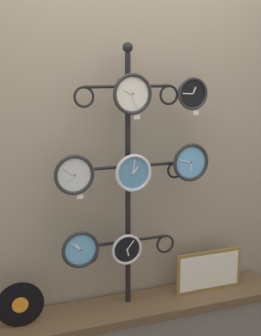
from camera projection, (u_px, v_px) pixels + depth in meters
name	position (u px, v px, depth m)	size (l,w,h in m)	color
shop_wall	(120.00, 105.00, 3.11)	(4.40, 0.04, 2.80)	gray
low_shelf	(131.00, 309.00, 3.20)	(2.20, 0.36, 0.06)	brown
display_stand	(128.00, 229.00, 3.13)	(0.79, 0.40, 1.80)	black
clock_top_center	(132.00, 94.00, 2.87)	(0.26, 0.04, 0.26)	silver
clock_top_right	(192.00, 94.00, 2.99)	(0.21, 0.04, 0.21)	black
clock_middle_left	(74.00, 175.00, 2.85)	(0.25, 0.04, 0.25)	silver
clock_middle_center	(133.00, 173.00, 2.95)	(0.24, 0.04, 0.24)	#4C84B2
clock_middle_right	(191.00, 162.00, 3.09)	(0.26, 0.04, 0.26)	#60A8DB
clock_bottom_left	(80.00, 249.00, 2.92)	(0.24, 0.04, 0.24)	#60A8DB
clock_bottom_center	(127.00, 249.00, 3.07)	(0.21, 0.04, 0.21)	black
vinyl_record	(20.00, 305.00, 2.89)	(0.30, 0.01, 0.30)	black
picture_frame	(209.00, 271.00, 3.37)	(0.51, 0.02, 0.30)	olive
price_tag_upper	(137.00, 117.00, 2.91)	(0.04, 0.00, 0.03)	white
price_tag_mid	(196.00, 113.00, 3.02)	(0.04, 0.00, 0.03)	white
price_tag_lower	(80.00, 197.00, 2.89)	(0.04, 0.00, 0.03)	white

